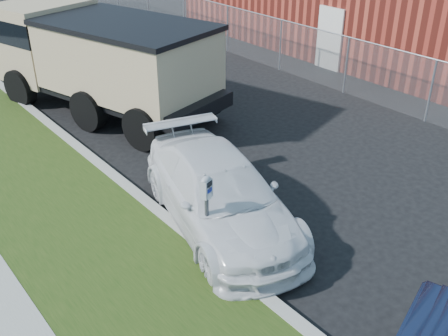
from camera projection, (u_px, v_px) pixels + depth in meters
ground at (305, 207)px, 11.06m from camera, size 120.00×120.00×0.00m
streetside at (7, 263)px, 9.34m from camera, size 6.12×50.00×0.15m
chainlink_fence at (281, 35)px, 18.53m from camera, size 0.06×30.06×30.00m
parking_meter at (207, 198)px, 8.97m from camera, size 0.25×0.20×1.56m
white_wagon at (218, 192)px, 10.24m from camera, size 3.18×5.20×1.41m
dump_truck at (97, 56)px, 15.15m from camera, size 4.56×7.78×2.87m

